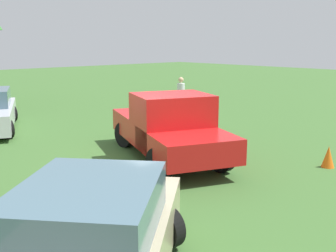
# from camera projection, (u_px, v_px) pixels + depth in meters

# --- Properties ---
(ground_plane) EXTENTS (80.00, 80.00, 0.00)m
(ground_plane) POSITION_uv_depth(u_px,v_px,m) (149.00, 162.00, 10.75)
(ground_plane) COLOR #3D662D
(pickup_truck) EXTENTS (5.32, 3.62, 1.80)m
(pickup_truck) POSITION_uv_depth(u_px,v_px,m) (170.00, 126.00, 10.80)
(pickup_truck) COLOR black
(pickup_truck) RESTS_ON ground_plane
(sedan_far) EXTENTS (4.45, 4.75, 1.47)m
(sedan_far) POSITION_uv_depth(u_px,v_px,m) (86.00, 252.00, 4.79)
(sedan_far) COLOR black
(sedan_far) RESTS_ON ground_plane
(person_bystander) EXTENTS (0.36, 0.36, 1.70)m
(person_bystander) POSITION_uv_depth(u_px,v_px,m) (181.00, 95.00, 17.01)
(person_bystander) COLOR black
(person_bystander) RESTS_ON ground_plane
(traffic_cone) EXTENTS (0.32, 0.32, 0.55)m
(traffic_cone) POSITION_uv_depth(u_px,v_px,m) (328.00, 157.00, 10.24)
(traffic_cone) COLOR orange
(traffic_cone) RESTS_ON ground_plane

